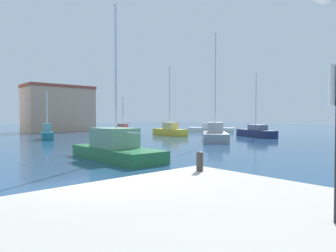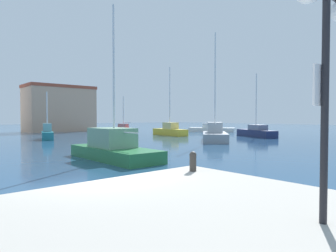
% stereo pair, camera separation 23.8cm
% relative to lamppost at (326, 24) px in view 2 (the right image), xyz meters
% --- Properties ---
extents(water, '(160.00, 160.00, 0.00)m').
position_rel_lamppost_xyz_m(water, '(14.46, 25.34, -3.67)').
color(water, navy).
rests_on(water, ground).
extents(lamppost, '(1.44, 0.34, 4.33)m').
position_rel_lamppost_xyz_m(lamppost, '(0.00, 0.00, 0.00)').
color(lamppost, black).
rests_on(lamppost, pier_quay).
extents(mooring_bollard, '(0.19, 0.19, 0.54)m').
position_rel_lamppost_xyz_m(mooring_bollard, '(1.49, 3.92, -2.43)').
color(mooring_bollard, '#38332D').
rests_on(mooring_bollard, pier_quay).
extents(sailboat_teal_inner_mooring, '(2.29, 4.23, 5.16)m').
position_rel_lamppost_xyz_m(sailboat_teal_inner_mooring, '(7.02, 31.13, -3.07)').
color(sailboat_teal_inner_mooring, '#1E707A').
rests_on(sailboat_teal_inner_mooring, water).
extents(sailboat_navy_far_right, '(4.20, 6.57, 7.71)m').
position_rel_lamppost_xyz_m(sailboat_navy_far_right, '(27.68, 18.51, -3.08)').
color(sailboat_navy_far_right, '#19234C').
rests_on(sailboat_navy_far_right, water).
extents(sailboat_yellow_far_left, '(2.13, 5.97, 9.02)m').
position_rel_lamppost_xyz_m(sailboat_yellow_far_left, '(21.67, 27.62, -3.02)').
color(sailboat_yellow_far_left, gold).
rests_on(sailboat_yellow_far_left, water).
extents(sailboat_green_distant_north, '(2.40, 6.75, 8.76)m').
position_rel_lamppost_xyz_m(sailboat_green_distant_north, '(4.54, 13.18, -3.00)').
color(sailboat_green_distant_north, '#28703D').
rests_on(sailboat_green_distant_north, water).
extents(sailboat_grey_mid_harbor, '(6.56, 6.22, 10.87)m').
position_rel_lamppost_xyz_m(sailboat_grey_mid_harbor, '(19.03, 17.80, -2.99)').
color(sailboat_grey_mid_harbor, gray).
rests_on(sailboat_grey_mid_harbor, water).
extents(motorboat_white_outer_mooring, '(5.67, 7.54, 1.41)m').
position_rel_lamppost_xyz_m(motorboat_white_outer_mooring, '(33.26, 30.40, -3.22)').
color(motorboat_white_outer_mooring, white).
rests_on(motorboat_white_outer_mooring, water).
extents(sailboat_red_distant_east, '(2.17, 4.37, 5.54)m').
position_rel_lamppost_xyz_m(sailboat_red_distant_east, '(20.30, 36.77, -3.14)').
color(sailboat_red_distant_east, '#B22823').
rests_on(sailboat_red_distant_east, water).
extents(waterfront_apartments, '(10.84, 6.17, 7.66)m').
position_rel_lamppost_xyz_m(waterfront_apartments, '(14.94, 48.16, 0.17)').
color(waterfront_apartments, tan).
rests_on(waterfront_apartments, ground).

